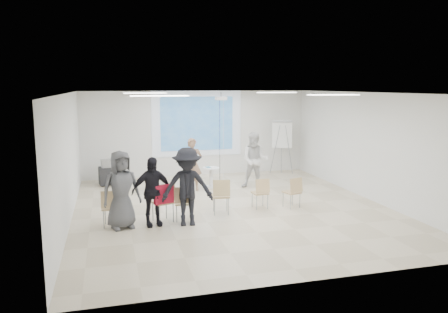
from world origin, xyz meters
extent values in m
cube|color=beige|center=(0.00, 0.00, -0.05)|extent=(8.00, 9.00, 0.10)
cube|color=white|center=(0.00, 0.00, 3.05)|extent=(8.00, 9.00, 0.10)
cube|color=silver|center=(0.00, 4.55, 1.50)|extent=(8.00, 0.10, 3.00)
cube|color=silver|center=(-4.05, 0.00, 1.50)|extent=(0.10, 9.00, 3.00)
cube|color=silver|center=(4.05, 0.00, 1.50)|extent=(0.10, 9.00, 3.00)
cube|color=silver|center=(0.00, 4.49, 1.85)|extent=(3.20, 0.01, 2.30)
cube|color=teal|center=(0.00, 4.47, 1.85)|extent=(2.60, 0.01, 1.90)
cylinder|color=silver|center=(0.02, 2.45, 0.02)|extent=(0.46, 0.46, 0.04)
cylinder|color=white|center=(0.02, 2.45, 0.31)|extent=(0.12, 0.12, 0.57)
cylinder|color=white|center=(0.02, 2.45, 0.62)|extent=(0.62, 0.62, 0.04)
cube|color=white|center=(0.07, 2.43, 0.64)|extent=(0.21, 0.18, 0.01)
cube|color=teal|center=(-0.06, 2.49, 0.65)|extent=(0.15, 0.20, 0.01)
imported|color=#9C7860|center=(-0.61, 2.24, 0.91)|extent=(0.75, 0.59, 1.83)
imported|color=white|center=(1.33, 2.02, 0.98)|extent=(1.16, 1.05, 1.95)
cube|color=white|center=(-0.43, 2.49, 1.20)|extent=(0.06, 0.12, 0.04)
cube|color=silver|center=(1.15, 2.27, 1.32)|extent=(0.07, 0.11, 0.04)
cube|color=tan|center=(-3.06, -0.70, 0.43)|extent=(0.44, 0.44, 0.04)
cube|color=tan|center=(-3.08, -0.89, 0.67)|extent=(0.41, 0.12, 0.38)
cylinder|color=gray|center=(-3.24, -0.85, 0.21)|extent=(0.02, 0.02, 0.42)
cylinder|color=#95989E|center=(-2.92, -0.88, 0.21)|extent=(0.02, 0.02, 0.42)
cylinder|color=gray|center=(-3.21, -0.52, 0.21)|extent=(0.02, 0.02, 0.42)
cylinder|color=#92959A|center=(-2.88, -0.55, 0.21)|extent=(0.02, 0.02, 0.42)
cube|color=tan|center=(-1.89, -0.67, 0.47)|extent=(0.56, 0.56, 0.04)
cube|color=tan|center=(-1.82, -0.87, 0.74)|extent=(0.45, 0.23, 0.42)
cylinder|color=#93959B|center=(-2.00, -0.90, 0.23)|extent=(0.03, 0.03, 0.46)
cylinder|color=gray|center=(-1.66, -0.78, 0.23)|extent=(0.03, 0.03, 0.46)
cylinder|color=gray|center=(-2.11, -0.56, 0.23)|extent=(0.03, 0.03, 0.46)
cylinder|color=gray|center=(-1.78, -0.44, 0.23)|extent=(0.03, 0.03, 0.46)
cube|color=tan|center=(-1.40, -0.69, 0.42)|extent=(0.45, 0.45, 0.04)
cube|color=tan|center=(-1.43, -0.87, 0.66)|extent=(0.40, 0.14, 0.38)
cylinder|color=gray|center=(-1.59, -0.82, 0.21)|extent=(0.02, 0.02, 0.41)
cylinder|color=#919499|center=(-1.27, -0.87, 0.21)|extent=(0.02, 0.02, 0.41)
cylinder|color=gray|center=(-1.54, -0.51, 0.21)|extent=(0.02, 0.02, 0.41)
cylinder|color=gray|center=(-1.22, -0.55, 0.21)|extent=(0.02, 0.02, 0.41)
cube|color=tan|center=(-0.40, -0.39, 0.45)|extent=(0.49, 0.49, 0.04)
cube|color=tan|center=(-0.43, -0.58, 0.70)|extent=(0.43, 0.15, 0.40)
cylinder|color=#909398|center=(-0.60, -0.53, 0.22)|extent=(0.03, 0.03, 0.44)
cylinder|color=gray|center=(-0.26, -0.58, 0.22)|extent=(0.03, 0.03, 0.44)
cylinder|color=#919399|center=(-0.54, -0.19, 0.22)|extent=(0.03, 0.03, 0.44)
cylinder|color=gray|center=(-0.20, -0.25, 0.22)|extent=(0.03, 0.03, 0.44)
cube|color=tan|center=(0.71, -0.18, 0.41)|extent=(0.40, 0.40, 0.04)
cube|color=tan|center=(0.72, -0.36, 0.63)|extent=(0.38, 0.10, 0.36)
cylinder|color=#95979D|center=(0.57, -0.34, 0.20)|extent=(0.02, 0.02, 0.40)
cylinder|color=gray|center=(0.87, -0.32, 0.20)|extent=(0.02, 0.02, 0.40)
cylinder|color=gray|center=(0.55, -0.03, 0.20)|extent=(0.02, 0.02, 0.40)
cylinder|color=#94969C|center=(0.86, -0.02, 0.20)|extent=(0.02, 0.02, 0.40)
cube|color=tan|center=(1.54, -0.33, 0.41)|extent=(0.47, 0.47, 0.04)
cube|color=tan|center=(1.59, -0.51, 0.64)|extent=(0.39, 0.17, 0.36)
cylinder|color=#95989D|center=(1.43, -0.52, 0.20)|extent=(0.02, 0.02, 0.40)
cylinder|color=gray|center=(1.73, -0.44, 0.20)|extent=(0.02, 0.02, 0.40)
cylinder|color=gray|center=(1.35, -0.22, 0.20)|extent=(0.02, 0.02, 0.40)
cylinder|color=gray|center=(1.65, -0.14, 0.20)|extent=(0.02, 0.02, 0.40)
cube|color=#AC152B|center=(-1.89, -0.89, 0.72)|extent=(0.48, 0.25, 0.45)
imported|color=black|center=(-1.40, -0.67, 0.46)|extent=(0.34, 0.27, 0.02)
imported|color=black|center=(-2.15, -0.90, 0.92)|extent=(1.15, 0.80, 1.83)
imported|color=black|center=(-1.37, -1.07, 1.02)|extent=(1.40, 0.87, 2.04)
imported|color=#535458|center=(-2.83, -0.89, 0.99)|extent=(1.10, 0.87, 1.98)
cylinder|color=gray|center=(2.71, 3.84, 0.91)|extent=(0.27, 0.31, 1.78)
cylinder|color=gray|center=(3.19, 3.68, 0.91)|extent=(0.39, 0.11, 1.78)
cylinder|color=gray|center=(3.05, 4.06, 0.91)|extent=(0.15, 0.39, 1.78)
cube|color=white|center=(2.99, 3.87, 1.46)|extent=(0.73, 0.42, 1.00)
cube|color=gray|center=(3.00, 3.91, 1.91)|extent=(0.71, 0.29, 0.07)
cube|color=black|center=(-3.12, 3.62, 0.31)|extent=(0.62, 0.52, 0.56)
cube|color=#93959B|center=(-3.12, 3.62, 0.72)|extent=(0.44, 0.39, 0.25)
cylinder|color=black|center=(-3.31, 3.42, 0.03)|extent=(0.08, 0.08, 0.07)
cylinder|color=black|center=(-2.87, 3.49, 0.03)|extent=(0.08, 0.08, 0.07)
cylinder|color=black|center=(-3.36, 3.75, 0.03)|extent=(0.08, 0.08, 0.07)
cylinder|color=black|center=(-2.92, 3.82, 0.03)|extent=(0.08, 0.08, 0.07)
cube|color=white|center=(0.10, 1.50, 2.82)|extent=(0.30, 0.25, 0.10)
cylinder|color=gray|center=(0.10, 1.50, 2.93)|extent=(0.04, 0.04, 0.14)
cylinder|color=black|center=(0.04, 1.42, 1.39)|extent=(0.01, 0.01, 2.77)
cylinder|color=white|center=(0.14, 1.40, 1.39)|extent=(0.01, 0.01, 2.77)
cube|color=white|center=(-2.00, 2.00, 2.97)|extent=(1.20, 0.30, 0.02)
cube|color=white|center=(2.00, 2.00, 2.97)|extent=(1.20, 0.30, 0.02)
cube|color=white|center=(-2.00, -1.50, 2.97)|extent=(1.20, 0.30, 0.02)
cube|color=white|center=(2.00, -1.50, 2.97)|extent=(1.20, 0.30, 0.02)
camera|label=1|loc=(-3.07, -10.66, 3.19)|focal=35.00mm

